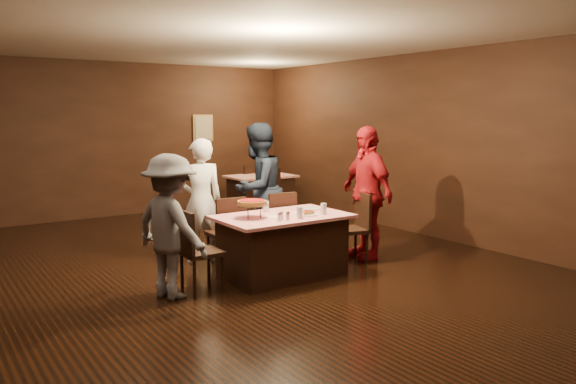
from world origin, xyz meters
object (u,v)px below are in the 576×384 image
object	(u,v)px
diner_navy_hoodie	(258,189)
glass_back	(266,207)
back_table	(261,194)
diner_red_shirt	(366,193)
chair_end_right	(350,228)
chair_back_far	(246,187)
chair_end_left	(201,251)
chair_far_left	(225,232)
diner_grey_knit	(171,227)
main_table	(282,246)
glass_front_right	(324,209)
plate_empty	(311,209)
chair_far_right	(276,225)
chair_back_near	(280,194)
diner_white_jacket	(201,201)
glass_front_left	(300,213)
pizza_stand	(252,203)

from	to	relation	value
diner_navy_hoodie	glass_back	size ratio (longest dim) A/B	13.44
back_table	diner_red_shirt	xyz separation A→B (m)	(-0.64, -3.84, 0.54)
chair_end_right	chair_back_far	distance (m)	4.63
chair_end_left	chair_far_left	bearing A→B (deg)	-43.02
diner_navy_hoodie	diner_grey_knit	distance (m)	2.17
main_table	glass_front_right	size ratio (longest dim) A/B	11.43
chair_back_far	glass_back	size ratio (longest dim) A/B	6.79
diner_red_shirt	plate_empty	size ratio (longest dim) A/B	7.38
main_table	diner_navy_hoodie	size ratio (longest dim) A/B	0.85
chair_far_left	chair_back_far	xyz separation A→B (m)	(2.49, 3.77, 0.00)
diner_red_shirt	glass_front_right	bearing A→B (deg)	-63.50
chair_end_right	diner_red_shirt	size ratio (longest dim) A/B	0.51
back_table	plate_empty	world-z (taller)	plate_empty
chair_far_right	chair_end_left	distance (m)	1.68
main_table	chair_back_near	xyz separation A→B (m)	(2.09, 3.22, 0.09)
chair_back_near	chair_far_left	bearing A→B (deg)	-149.57
chair_far_left	chair_back_far	world-z (taller)	same
plate_empty	glass_back	distance (m)	0.62
chair_far_right	diner_grey_knit	world-z (taller)	diner_grey_knit
chair_end_left	glass_back	size ratio (longest dim) A/B	6.79
diner_white_jacket	diner_grey_knit	distance (m)	1.49
back_table	chair_back_far	world-z (taller)	chair_back_far
chair_far_right	diner_grey_knit	size ratio (longest dim) A/B	0.60
diner_white_jacket	plate_empty	size ratio (longest dim) A/B	6.74
diner_white_jacket	plate_empty	bearing A→B (deg)	145.64
main_table	glass_front_right	bearing A→B (deg)	-29.05
glass_front_left	glass_back	bearing A→B (deg)	99.46
back_table	main_table	bearing A→B (deg)	-118.04
diner_grey_knit	plate_empty	xyz separation A→B (m)	(2.01, 0.15, -0.02)
pizza_stand	glass_front_left	world-z (taller)	pizza_stand
chair_back_near	pizza_stand	xyz separation A→B (m)	(-2.49, -3.17, 0.48)
diner_red_shirt	diner_grey_knit	bearing A→B (deg)	-80.11
diner_white_jacket	glass_front_right	xyz separation A→B (m)	(0.99, -1.42, -0.00)
glass_front_right	diner_navy_hoodie	bearing A→B (deg)	93.70
chair_back_near	glass_back	bearing A→B (deg)	-140.58
glass_front_right	glass_back	size ratio (longest dim) A/B	1.00
diner_white_jacket	glass_back	xyz separation A→B (m)	(0.49, -0.87, -0.00)
chair_end_left	glass_back	bearing A→B (deg)	-74.05
back_table	chair_end_right	bearing A→B (deg)	-104.15
chair_far_left	pizza_stand	world-z (taller)	pizza_stand
main_table	back_table	bearing A→B (deg)	61.96
diner_white_jacket	diner_grey_knit	world-z (taller)	diner_white_jacket
diner_grey_knit	diner_red_shirt	distance (m)	2.92
diner_grey_knit	chair_back_far	bearing A→B (deg)	-55.51
chair_end_left	pizza_stand	size ratio (longest dim) A/B	2.50
chair_far_left	diner_red_shirt	bearing A→B (deg)	162.59
main_table	diner_grey_knit	bearing A→B (deg)	179.93
main_table	diner_grey_knit	xyz separation A→B (m)	(-1.46, 0.00, 0.41)
glass_front_left	diner_white_jacket	bearing A→B (deg)	111.99
chair_back_far	plate_empty	distance (m)	4.65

